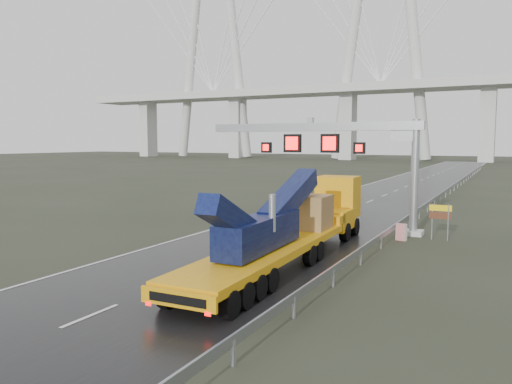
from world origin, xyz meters
The scene contains 8 objects.
ground centered at (0.00, 0.00, 0.00)m, with size 400.00×400.00×0.00m, color #282C1F.
road centered at (0.00, 40.00, 0.01)m, with size 11.00×200.00×0.02m, color black.
guardrail centered at (6.10, 30.00, 0.70)m, with size 0.20×140.00×1.40m, color gray, non-canonical shape.
sign_gantry centered at (2.10, 17.99, 5.61)m, with size 14.90×1.20×7.42m.
cable_stayed_bridge centered at (-55.00, 140.00, 50.01)m, with size 170.00×14.00×110.00m.
heavy_haul_truck centered at (2.73, 9.70, 1.71)m, with size 3.33×18.85×4.41m.
exit_sign_pair centered at (8.61, 17.00, 1.51)m, with size 1.26×0.11×2.15m.
striped_barrier centered at (6.61, 15.92, 0.50)m, with size 0.59×0.32×0.99m, color red.
Camera 1 is at (12.39, -13.79, 5.84)m, focal length 35.00 mm.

